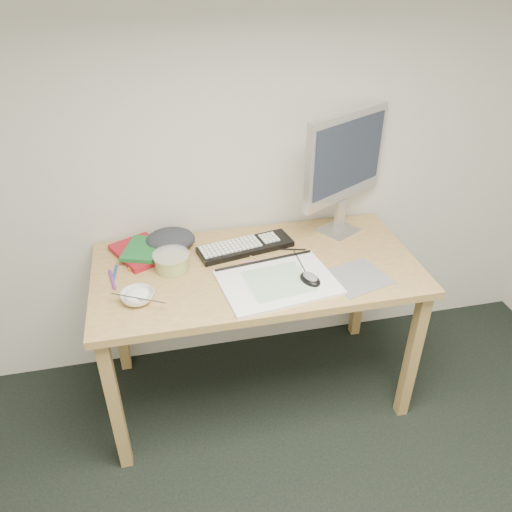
% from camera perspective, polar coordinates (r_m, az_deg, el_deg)
% --- Properties ---
extents(room_shell, '(3.60, 3.60, 3.60)m').
position_cam_1_polar(room_shell, '(0.57, 20.87, -12.06)').
color(room_shell, silver).
rests_on(room_shell, ground).
extents(desk, '(1.40, 0.70, 0.75)m').
position_cam_1_polar(desk, '(2.21, 0.08, -2.90)').
color(desk, tan).
rests_on(desk, ground).
extents(mousepad, '(0.29, 0.27, 0.00)m').
position_cam_1_polar(mousepad, '(2.13, 11.46, -2.39)').
color(mousepad, gray).
rests_on(mousepad, desk).
extents(sketchpad, '(0.50, 0.39, 0.01)m').
position_cam_1_polar(sketchpad, '(2.05, 2.52, -3.04)').
color(sketchpad, white).
rests_on(sketchpad, desk).
extents(keyboard, '(0.45, 0.22, 0.03)m').
position_cam_1_polar(keyboard, '(2.27, -1.21, 1.05)').
color(keyboard, black).
rests_on(keyboard, desk).
extents(monitor, '(0.45, 0.27, 0.58)m').
position_cam_1_polar(monitor, '(2.30, 10.19, 10.74)').
color(monitor, silver).
rests_on(monitor, desk).
extents(mouse, '(0.10, 0.12, 0.04)m').
position_cam_1_polar(mouse, '(2.05, 6.22, -2.41)').
color(mouse, black).
rests_on(mouse, sketchpad).
extents(rice_bowl, '(0.14, 0.14, 0.04)m').
position_cam_1_polar(rice_bowl, '(2.00, -13.38, -4.58)').
color(rice_bowl, white).
rests_on(rice_bowl, desk).
extents(chopsticks, '(0.21, 0.12, 0.02)m').
position_cam_1_polar(chopsticks, '(1.95, -13.38, -4.71)').
color(chopsticks, silver).
rests_on(chopsticks, rice_bowl).
extents(fruit_tub, '(0.19, 0.19, 0.08)m').
position_cam_1_polar(fruit_tub, '(2.15, -9.62, -0.65)').
color(fruit_tub, gold).
rests_on(fruit_tub, desk).
extents(book_red, '(0.29, 0.32, 0.03)m').
position_cam_1_polar(book_red, '(2.29, -13.03, 0.45)').
color(book_red, maroon).
rests_on(book_red, desk).
extents(book_green, '(0.21, 0.24, 0.02)m').
position_cam_1_polar(book_green, '(2.27, -12.79, 0.79)').
color(book_green, '#186128').
rests_on(book_green, book_red).
extents(cloth_lump, '(0.21, 0.18, 0.08)m').
position_cam_1_polar(cloth_lump, '(2.30, -9.75, 1.81)').
color(cloth_lump, '#282B30').
rests_on(cloth_lump, desk).
extents(pencil_pink, '(0.17, 0.01, 0.01)m').
position_cam_1_polar(pencil_pink, '(2.19, 0.45, -0.49)').
color(pencil_pink, pink).
rests_on(pencil_pink, desk).
extents(pencil_tan, '(0.12, 0.13, 0.01)m').
position_cam_1_polar(pencil_tan, '(2.18, 1.02, -0.66)').
color(pencil_tan, tan).
rests_on(pencil_tan, desk).
extents(pencil_black, '(0.19, 0.05, 0.01)m').
position_cam_1_polar(pencil_black, '(2.27, 3.32, 0.77)').
color(pencil_black, black).
rests_on(pencil_black, desk).
extents(marker_blue, '(0.02, 0.13, 0.01)m').
position_cam_1_polar(marker_blue, '(2.18, -15.87, -1.99)').
color(marker_blue, '#1D3BA1').
rests_on(marker_blue, desk).
extents(marker_orange, '(0.02, 0.14, 0.01)m').
position_cam_1_polar(marker_orange, '(2.24, -14.21, -0.61)').
color(marker_orange, '#C96917').
rests_on(marker_orange, desk).
extents(marker_purple, '(0.04, 0.14, 0.01)m').
position_cam_1_polar(marker_purple, '(2.15, -16.11, -2.58)').
color(marker_purple, '#6D268D').
rests_on(marker_purple, desk).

